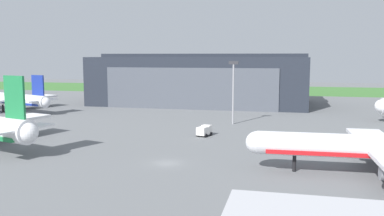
{
  "coord_description": "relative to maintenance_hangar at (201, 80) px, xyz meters",
  "views": [
    {
      "loc": [
        18.83,
        -62.68,
        17.25
      ],
      "look_at": [
        -1.59,
        25.31,
        5.87
      ],
      "focal_mm": 38.8,
      "sensor_mm": 36.0,
      "label": 1
    }
  ],
  "objects": [
    {
      "name": "stair_truck",
      "position": [
        13.54,
        -61.44,
        -7.33
      ],
      "size": [
        3.2,
        4.28,
        2.24
      ],
      "color": "white",
      "rests_on": "ground_plane"
    },
    {
      "name": "airliner_far_right",
      "position": [
        -55.63,
        -35.29,
        -4.67
      ],
      "size": [
        40.01,
        34.54,
        11.69
      ],
      "color": "white",
      "rests_on": "ground_plane"
    },
    {
      "name": "maintenance_hangar",
      "position": [
        0.0,
        0.0,
        0.0
      ],
      "size": [
        74.48,
        37.77,
        18.03
      ],
      "color": "#232833",
      "rests_on": "ground_plane"
    },
    {
      "name": "apron_light_mast",
      "position": [
        17.47,
        -44.2,
        0.98
      ],
      "size": [
        2.4,
        0.5,
        15.94
      ],
      "color": "#99999E",
      "rests_on": "ground_plane"
    },
    {
      "name": "ground_plane",
      "position": [
        12.06,
        -85.45,
        -8.56
      ],
      "size": [
        440.0,
        440.0,
        0.0
      ],
      "primitive_type": "plane",
      "color": "slate"
    },
    {
      "name": "airliner_near_right",
      "position": [
        44.19,
        -85.26,
        -4.48
      ],
      "size": [
        38.29,
        33.51,
        11.98
      ],
      "color": "silver",
      "rests_on": "ground_plane"
    },
    {
      "name": "grass_field_strip",
      "position": [
        12.06,
        65.27,
        -8.52
      ],
      "size": [
        440.0,
        56.0,
        0.08
      ],
      "primitive_type": "cube",
      "color": "#3F7533",
      "rests_on": "ground_plane"
    }
  ]
}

